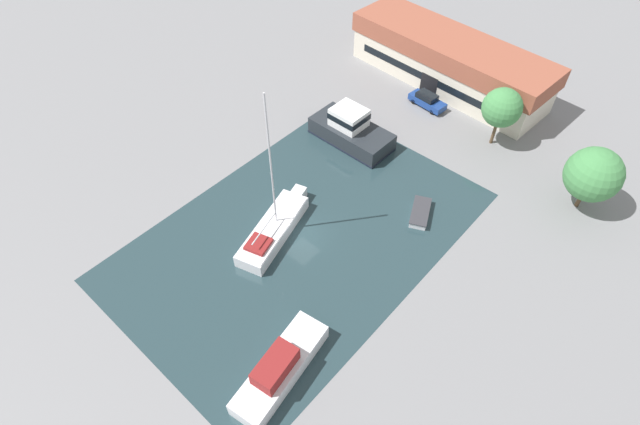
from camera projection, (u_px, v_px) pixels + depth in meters
ground_plane at (302, 235)px, 46.37m from camera, size 440.00×440.00×0.00m
water_canal at (302, 235)px, 46.36m from camera, size 22.35×33.64×0.01m
warehouse_building at (449, 61)px, 61.04m from camera, size 26.23×9.43×5.94m
quay_tree_near_building at (502, 108)px, 51.85m from camera, size 4.18×4.18×6.77m
quay_tree_by_water at (593, 175)px, 45.80m from camera, size 5.19×5.19×6.76m
parked_car at (427, 100)px, 59.27m from camera, size 4.72×2.21×1.62m
sailboat_moored at (274, 228)px, 45.87m from camera, size 5.19×10.56×15.15m
motor_cruiser at (351, 130)px, 54.51m from camera, size 9.33×4.40×3.96m
small_dinghy at (420, 213)px, 47.74m from camera, size 3.12×4.17×0.69m
cabin_boat at (280, 368)px, 36.48m from camera, size 3.98×9.27×2.83m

